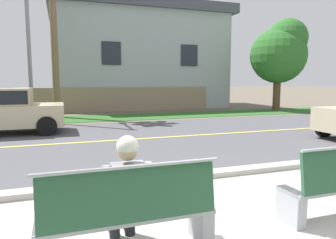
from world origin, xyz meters
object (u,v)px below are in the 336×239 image
at_px(streetlamp, 28,16).
at_px(shade_tree_centre, 281,51).
at_px(bench_left, 129,215).
at_px(seated_person_grey, 126,188).

bearing_deg(streetlamp, shade_tree_centre, 2.96).
height_order(bench_left, shade_tree_centre, shade_tree_centre).
distance_m(bench_left, shade_tree_centre, 17.60).
height_order(seated_person_grey, streetlamp, streetlamp).
bearing_deg(streetlamp, bench_left, -81.63).
relative_size(bench_left, shade_tree_centre, 0.33).
bearing_deg(seated_person_grey, streetlamp, 98.54).
relative_size(bench_left, streetlamp, 0.22).
distance_m(seated_person_grey, shade_tree_centre, 17.43).
height_order(streetlamp, shade_tree_centre, streetlamp).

